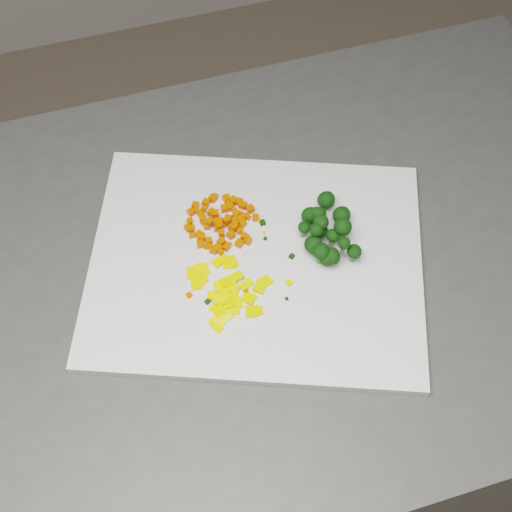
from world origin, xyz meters
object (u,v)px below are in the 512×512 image
object	(u,v)px
cutting_board	(256,262)
carrot_pile	(223,219)
broccoli_pile	(335,231)
pepper_pile	(227,288)
counter_block	(277,381)

from	to	relation	value
cutting_board	carrot_pile	xyz separation A→B (m)	(-0.03, 0.07, 0.02)
cutting_board	broccoli_pile	distance (m)	0.11
carrot_pile	pepper_pile	bearing A→B (deg)	-102.35
cutting_board	broccoli_pile	size ratio (longest dim) A/B	3.75
carrot_pile	pepper_pile	world-z (taller)	carrot_pile
pepper_pile	broccoli_pile	xyz separation A→B (m)	(0.16, 0.03, 0.02)
cutting_board	carrot_pile	distance (m)	0.08
counter_block	pepper_pile	distance (m)	0.48
counter_block	carrot_pile	bearing A→B (deg)	135.77
carrot_pile	pepper_pile	xyz separation A→B (m)	(-0.02, -0.10, -0.01)
broccoli_pile	pepper_pile	bearing A→B (deg)	-169.21
pepper_pile	broccoli_pile	size ratio (longest dim) A/B	0.97
cutting_board	pepper_pile	bearing A→B (deg)	-145.47
carrot_pile	cutting_board	bearing A→B (deg)	-68.20
cutting_board	pepper_pile	distance (m)	0.06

